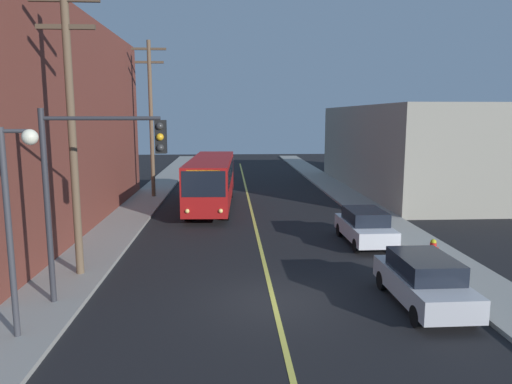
{
  "coord_description": "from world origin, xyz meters",
  "views": [
    {
      "loc": [
        -1.41,
        -14.53,
        5.92
      ],
      "look_at": [
        0.0,
        9.92,
        2.0
      ],
      "focal_mm": 33.4,
      "sensor_mm": 36.0,
      "label": 1
    }
  ],
  "objects_px": {
    "city_bus": "(212,179)",
    "street_lamp_left": "(16,203)",
    "fire_hydrant": "(433,249)",
    "traffic_signal_left_corner": "(97,170)",
    "parked_car_silver": "(424,280)",
    "utility_pole_mid": "(151,113)",
    "utility_pole_near": "(71,119)",
    "parked_car_white": "(365,226)"
  },
  "relations": [
    {
      "from": "city_bus",
      "to": "parked_car_silver",
      "type": "relative_size",
      "value": 2.77
    },
    {
      "from": "city_bus",
      "to": "parked_car_silver",
      "type": "distance_m",
      "value": 18.61
    },
    {
      "from": "traffic_signal_left_corner",
      "to": "fire_hydrant",
      "type": "relative_size",
      "value": 7.14
    },
    {
      "from": "city_bus",
      "to": "street_lamp_left",
      "type": "height_order",
      "value": "street_lamp_left"
    },
    {
      "from": "city_bus",
      "to": "traffic_signal_left_corner",
      "type": "bearing_deg",
      "value": -99.87
    },
    {
      "from": "fire_hydrant",
      "to": "traffic_signal_left_corner",
      "type": "bearing_deg",
      "value": -163.3
    },
    {
      "from": "street_lamp_left",
      "to": "traffic_signal_left_corner",
      "type": "bearing_deg",
      "value": 59.13
    },
    {
      "from": "city_bus",
      "to": "utility_pole_mid",
      "type": "bearing_deg",
      "value": 140.82
    },
    {
      "from": "utility_pole_near",
      "to": "street_lamp_left",
      "type": "distance_m",
      "value": 5.52
    },
    {
      "from": "city_bus",
      "to": "traffic_signal_left_corner",
      "type": "xyz_separation_m",
      "value": [
        -2.87,
        -16.47,
        2.49
      ]
    },
    {
      "from": "city_bus",
      "to": "fire_hydrant",
      "type": "bearing_deg",
      "value": -53.71
    },
    {
      "from": "street_lamp_left",
      "to": "utility_pole_near",
      "type": "bearing_deg",
      "value": 91.4
    },
    {
      "from": "city_bus",
      "to": "utility_pole_mid",
      "type": "height_order",
      "value": "utility_pole_mid"
    },
    {
      "from": "parked_car_silver",
      "to": "fire_hydrant",
      "type": "xyz_separation_m",
      "value": [
        2.2,
        4.33,
        -0.26
      ]
    },
    {
      "from": "parked_car_white",
      "to": "utility_pole_near",
      "type": "bearing_deg",
      "value": -161.38
    },
    {
      "from": "fire_hydrant",
      "to": "parked_car_white",
      "type": "bearing_deg",
      "value": 122.31
    },
    {
      "from": "parked_car_silver",
      "to": "utility_pole_mid",
      "type": "height_order",
      "value": "utility_pole_mid"
    },
    {
      "from": "utility_pole_mid",
      "to": "fire_hydrant",
      "type": "relative_size",
      "value": 13.08
    },
    {
      "from": "city_bus",
      "to": "utility_pole_near",
      "type": "distance_m",
      "value": 14.95
    },
    {
      "from": "parked_car_silver",
      "to": "utility_pole_near",
      "type": "height_order",
      "value": "utility_pole_near"
    },
    {
      "from": "city_bus",
      "to": "traffic_signal_left_corner",
      "type": "distance_m",
      "value": 16.9
    },
    {
      "from": "street_lamp_left",
      "to": "parked_car_white",
      "type": "bearing_deg",
      "value": 37.84
    },
    {
      "from": "parked_car_silver",
      "to": "fire_hydrant",
      "type": "relative_size",
      "value": 5.26
    },
    {
      "from": "parked_car_silver",
      "to": "utility_pole_mid",
      "type": "distance_m",
      "value": 24.27
    },
    {
      "from": "traffic_signal_left_corner",
      "to": "parked_car_white",
      "type": "bearing_deg",
      "value": 33.18
    },
    {
      "from": "utility_pole_mid",
      "to": "traffic_signal_left_corner",
      "type": "xyz_separation_m",
      "value": [
        1.48,
        -20.02,
        -1.86
      ]
    },
    {
      "from": "utility_pole_mid",
      "to": "street_lamp_left",
      "type": "height_order",
      "value": "utility_pole_mid"
    },
    {
      "from": "utility_pole_mid",
      "to": "parked_car_silver",
      "type": "bearing_deg",
      "value": -60.82
    },
    {
      "from": "parked_car_white",
      "to": "street_lamp_left",
      "type": "distance_m",
      "value": 15.14
    },
    {
      "from": "parked_car_silver",
      "to": "parked_car_white",
      "type": "height_order",
      "value": "same"
    },
    {
      "from": "traffic_signal_left_corner",
      "to": "street_lamp_left",
      "type": "xyz_separation_m",
      "value": [
        -1.42,
        -2.37,
        -0.56
      ]
    },
    {
      "from": "parked_car_white",
      "to": "utility_pole_mid",
      "type": "height_order",
      "value": "utility_pole_mid"
    },
    {
      "from": "utility_pole_mid",
      "to": "fire_hydrant",
      "type": "height_order",
      "value": "utility_pole_mid"
    },
    {
      "from": "utility_pole_mid",
      "to": "fire_hydrant",
      "type": "xyz_separation_m",
      "value": [
        13.75,
        -16.34,
        -5.58
      ]
    },
    {
      "from": "city_bus",
      "to": "street_lamp_left",
      "type": "xyz_separation_m",
      "value": [
        -4.28,
        -18.84,
        1.92
      ]
    },
    {
      "from": "traffic_signal_left_corner",
      "to": "fire_hydrant",
      "type": "height_order",
      "value": "traffic_signal_left_corner"
    },
    {
      "from": "traffic_signal_left_corner",
      "to": "street_lamp_left",
      "type": "height_order",
      "value": "traffic_signal_left_corner"
    },
    {
      "from": "parked_car_white",
      "to": "utility_pole_near",
      "type": "height_order",
      "value": "utility_pole_near"
    },
    {
      "from": "parked_car_silver",
      "to": "utility_pole_mid",
      "type": "bearing_deg",
      "value": 119.18
    },
    {
      "from": "fire_hydrant",
      "to": "parked_car_silver",
      "type": "bearing_deg",
      "value": -116.89
    },
    {
      "from": "city_bus",
      "to": "utility_pole_mid",
      "type": "relative_size",
      "value": 1.11
    },
    {
      "from": "parked_car_silver",
      "to": "traffic_signal_left_corner",
      "type": "bearing_deg",
      "value": 176.27
    }
  ]
}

